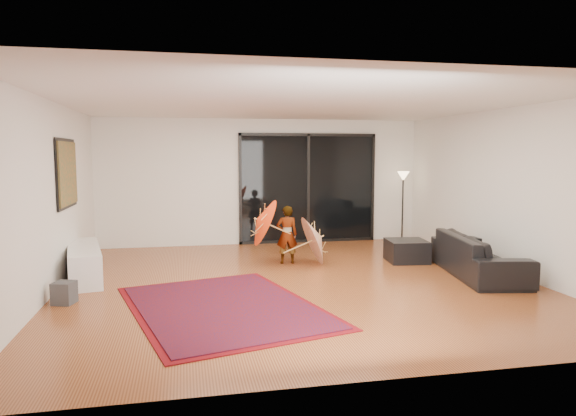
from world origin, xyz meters
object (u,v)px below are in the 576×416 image
object	(u,v)px
media_console	(84,262)
child	(287,235)
ottoman	(407,251)
sofa	(478,255)

from	to	relation	value
media_console	child	xyz separation A→B (m)	(3.35, 0.46, 0.26)
ottoman	child	distance (m)	2.21
media_console	child	world-z (taller)	child
sofa	ottoman	distance (m)	1.40
sofa	ottoman	size ratio (longest dim) A/B	3.25
media_console	child	distance (m)	3.39
media_console	sofa	bearing A→B (deg)	-20.90
ottoman	child	world-z (taller)	child
sofa	ottoman	bearing A→B (deg)	39.71
media_console	sofa	xyz separation A→B (m)	(6.20, -1.03, 0.07)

